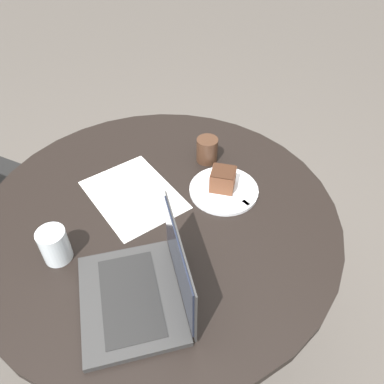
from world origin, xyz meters
TOP-DOWN VIEW (x-y plane):
  - ground_plane at (0.00, 0.00)m, footprint 12.00×12.00m
  - dining_table at (0.00, 0.00)m, footprint 1.11×1.11m
  - paper_document at (-0.11, -0.03)m, footprint 0.32×0.25m
  - plate at (0.05, 0.22)m, footprint 0.22×0.22m
  - cake_slice at (0.04, 0.22)m, footprint 0.10×0.10m
  - fork at (0.09, 0.23)m, footprint 0.17×0.03m
  - coffee_glass at (-0.11, 0.28)m, footprint 0.07×0.07m
  - water_glass at (-0.02, -0.31)m, footprint 0.08×0.08m
  - laptop at (0.23, -0.19)m, footprint 0.37×0.35m

SIDE VIEW (x-z plane):
  - ground_plane at x=0.00m, z-range 0.00..0.00m
  - dining_table at x=0.00m, z-range 0.22..0.97m
  - paper_document at x=-0.11m, z-range 0.75..0.75m
  - plate at x=0.05m, z-range 0.75..0.76m
  - fork at x=0.09m, z-range 0.76..0.77m
  - laptop at x=0.23m, z-range 0.68..0.89m
  - coffee_glass at x=-0.11m, z-range 0.75..0.84m
  - cake_slice at x=0.04m, z-range 0.76..0.83m
  - water_glass at x=-0.02m, z-range 0.75..0.85m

